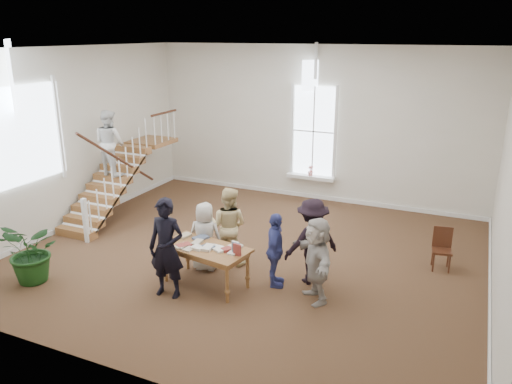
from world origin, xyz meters
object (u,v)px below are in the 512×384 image
at_px(elderly_woman, 205,237).
at_px(floor_plant, 32,252).
at_px(woman_cluster_a, 275,250).
at_px(police_officer, 167,248).
at_px(woman_cluster_c, 316,260).
at_px(person_yellow, 229,226).
at_px(library_table, 205,250).
at_px(side_chair, 442,246).
at_px(woman_cluster_b, 312,241).

bearing_deg(elderly_woman, floor_plant, 22.11).
xyz_separation_m(elderly_woman, woman_cluster_a, (1.61, -0.07, 0.02)).
relative_size(police_officer, woman_cluster_c, 1.18).
relative_size(police_officer, person_yellow, 1.14).
xyz_separation_m(library_table, side_chair, (4.20, 2.70, -0.24)).
relative_size(police_officer, woman_cluster_b, 1.11).
distance_m(police_officer, floor_plant, 2.84).
relative_size(person_yellow, woman_cluster_c, 1.04).
distance_m(floor_plant, side_chair, 8.41).
xyz_separation_m(woman_cluster_c, side_chair, (2.03, 2.37, -0.32)).
bearing_deg(floor_plant, person_yellow, 37.45).
relative_size(library_table, side_chair, 2.05).
distance_m(person_yellow, floor_plant, 3.97).
bearing_deg(woman_cluster_c, elderly_woman, -134.47).
bearing_deg(side_chair, floor_plant, -160.53).
distance_m(woman_cluster_a, woman_cluster_c, 0.92).
height_order(police_officer, side_chair, police_officer).
xyz_separation_m(woman_cluster_b, side_chair, (2.33, 1.72, -0.38)).
height_order(woman_cluster_c, side_chair, woman_cluster_c).
relative_size(person_yellow, woman_cluster_a, 1.13).
distance_m(police_officer, elderly_woman, 1.27).
height_order(person_yellow, side_chair, person_yellow).
bearing_deg(floor_plant, elderly_woman, 33.87).
xyz_separation_m(elderly_woman, woman_cluster_c, (2.51, -0.27, 0.08)).
height_order(person_yellow, woman_cluster_a, person_yellow).
bearing_deg(elderly_woman, side_chair, -166.93).
height_order(police_officer, woman_cluster_b, police_officer).
xyz_separation_m(floor_plant, side_chair, (7.39, 4.01, -0.16)).
xyz_separation_m(woman_cluster_a, woman_cluster_b, (0.60, 0.45, 0.12)).
height_order(elderly_woman, side_chair, elderly_woman).
bearing_deg(floor_plant, police_officer, 13.51).
bearing_deg(side_chair, woman_cluster_b, -152.55).
height_order(elderly_woman, floor_plant, elderly_woman).
xyz_separation_m(woman_cluster_b, floor_plant, (-5.06, -2.29, -0.22)).
relative_size(elderly_woman, floor_plant, 1.13).
relative_size(elderly_woman, person_yellow, 0.87).
bearing_deg(woman_cluster_c, person_yellow, -147.53).
relative_size(police_officer, woman_cluster_a, 1.28).
relative_size(woman_cluster_a, woman_cluster_b, 0.86).
xyz_separation_m(police_officer, side_chair, (4.64, 3.35, -0.47)).
xyz_separation_m(library_table, person_yellow, (-0.04, 1.10, 0.12)).
relative_size(woman_cluster_a, floor_plant, 1.16).
bearing_deg(person_yellow, elderly_woman, 55.83).
relative_size(person_yellow, side_chair, 1.88).
bearing_deg(library_table, floor_plant, -148.59).
distance_m(library_table, woman_cluster_c, 2.19).
xyz_separation_m(woman_cluster_b, woman_cluster_c, (0.30, -0.65, -0.06)).
bearing_deg(floor_plant, woman_cluster_c, 17.00).
distance_m(woman_cluster_a, side_chair, 3.66).
bearing_deg(woman_cluster_b, person_yellow, -48.87).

